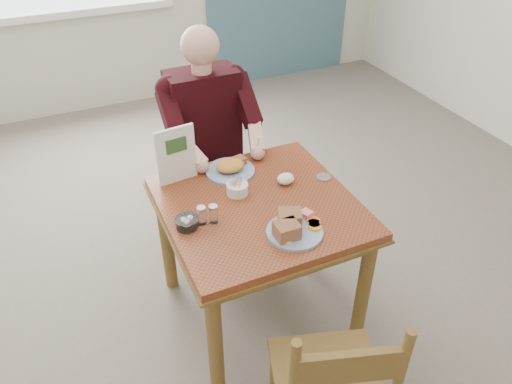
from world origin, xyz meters
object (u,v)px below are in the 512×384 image
chair_far (206,168)px  far_plate (231,168)px  table (259,221)px  diner (208,128)px  near_plate (292,227)px

chair_far → far_plate: chair_far is taller
far_plate → chair_far: bearing=87.7°
table → diner: bearing=90.0°
chair_far → far_plate: size_ratio=3.04×
chair_far → far_plate: (-0.02, -0.48, 0.30)m
table → near_plate: near_plate is taller
chair_far → near_plate: 1.10m
far_plate → diner: bearing=87.1°
table → near_plate: (0.04, -0.26, 0.14)m
table → far_plate: bearing=93.6°
table → diner: diner is taller
table → chair_far: 0.81m
near_plate → far_plate: bearing=96.4°
chair_far → far_plate: 0.57m
near_plate → chair_far: bearing=92.4°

